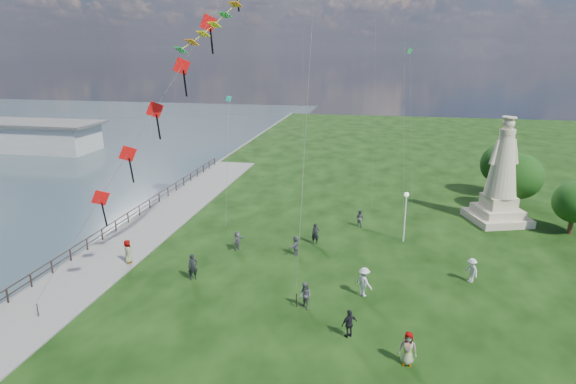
% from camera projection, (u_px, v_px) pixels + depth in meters
% --- Properties ---
extents(waterfront, '(200.00, 200.00, 1.51)m').
position_uv_depth(waterfront, '(108.00, 248.00, 36.76)').
color(waterfront, '#34474E').
rests_on(waterfront, ground).
extents(pier_pavilion, '(30.00, 8.00, 4.40)m').
position_uv_depth(pier_pavilion, '(7.00, 135.00, 74.16)').
color(pier_pavilion, '#A0A09B').
rests_on(pier_pavilion, ground).
extents(statue, '(5.71, 5.71, 9.16)m').
position_uv_depth(statue, '(501.00, 183.00, 41.26)').
color(statue, '#C1B392').
rests_on(statue, ground).
extents(lamppost, '(0.37, 0.37, 4.02)m').
position_uv_depth(lamppost, '(406.00, 206.00, 36.99)').
color(lamppost, silver).
rests_on(lamppost, ground).
extents(tree_row, '(7.21, 14.00, 5.45)m').
position_uv_depth(tree_row, '(522.00, 176.00, 44.59)').
color(tree_row, '#382314').
rests_on(tree_row, ground).
extents(person_0, '(0.77, 0.71, 1.76)m').
position_uv_depth(person_0, '(193.00, 267.00, 31.34)').
color(person_0, black).
rests_on(person_0, ground).
extents(person_1, '(0.92, 0.89, 1.63)m').
position_uv_depth(person_1, '(305.00, 296.00, 27.80)').
color(person_1, '#595960').
rests_on(person_1, ground).
extents(person_2, '(1.31, 1.24, 1.85)m').
position_uv_depth(person_2, '(364.00, 282.00, 29.22)').
color(person_2, silver).
rests_on(person_2, ground).
extents(person_3, '(1.02, 0.95, 1.59)m').
position_uv_depth(person_3, '(349.00, 324.00, 25.03)').
color(person_3, black).
rests_on(person_3, ground).
extents(person_4, '(0.87, 0.56, 1.71)m').
position_uv_depth(person_4, '(408.00, 348.00, 22.84)').
color(person_4, '#595960').
rests_on(person_4, ground).
extents(person_5, '(0.85, 1.44, 1.46)m').
position_uv_depth(person_5, '(237.00, 241.00, 36.05)').
color(person_5, '#595960').
rests_on(person_5, ground).
extents(person_6, '(0.69, 0.55, 1.66)m').
position_uv_depth(person_6, '(315.00, 234.00, 37.09)').
color(person_6, black).
rests_on(person_6, ground).
extents(person_7, '(0.84, 0.74, 1.48)m').
position_uv_depth(person_7, '(360.00, 218.00, 40.86)').
color(person_7, '#595960').
rests_on(person_7, ground).
extents(person_8, '(1.02, 1.18, 1.63)m').
position_uv_depth(person_8, '(471.00, 270.00, 31.01)').
color(person_8, silver).
rests_on(person_8, ground).
extents(person_10, '(0.83, 0.95, 1.67)m').
position_uv_depth(person_10, '(128.00, 253.00, 33.64)').
color(person_10, '#595960').
rests_on(person_10, ground).
extents(person_11, '(0.81, 1.45, 1.48)m').
position_uv_depth(person_11, '(296.00, 245.00, 35.14)').
color(person_11, '#595960').
rests_on(person_11, ground).
extents(red_kite_train, '(11.39, 9.35, 21.16)m').
position_uv_depth(red_kite_train, '(179.00, 73.00, 27.27)').
color(red_kite_train, black).
rests_on(red_kite_train, ground).
extents(small_kites, '(24.11, 15.32, 28.60)m').
position_uv_depth(small_kites, '(321.00, 57.00, 43.60)').
color(small_kites, '#1CAC98').
rests_on(small_kites, ground).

